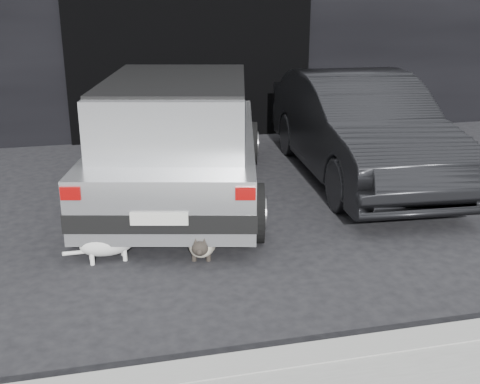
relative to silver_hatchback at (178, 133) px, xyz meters
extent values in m
plane|color=black|center=(-0.36, -1.04, -0.80)|extent=(80.00, 80.00, 0.00)
cube|color=black|center=(0.64, 2.95, 0.50)|extent=(4.00, 0.10, 2.60)
cube|color=gray|center=(0.64, -3.64, -0.74)|extent=(18.00, 0.25, 0.12)
cube|color=silver|center=(0.02, 0.10, -0.31)|extent=(2.63, 4.25, 0.63)
cube|color=silver|center=(-0.02, -0.10, 0.32)|extent=(2.12, 2.92, 0.63)
cube|color=black|center=(-0.02, -0.10, 0.32)|extent=(2.11, 2.83, 0.51)
cube|color=black|center=(-0.42, -1.75, -0.40)|extent=(1.77, 0.57, 0.18)
cube|color=black|center=(0.47, 1.95, -0.40)|extent=(1.77, 0.57, 0.18)
cube|color=silver|center=(-0.44, -1.84, -0.34)|extent=(0.52, 0.14, 0.12)
cube|color=#8C0707|center=(-1.20, -1.65, -0.09)|extent=(0.18, 0.07, 0.12)
cube|color=#8C0707|center=(0.32, -2.01, -0.09)|extent=(0.18, 0.07, 0.12)
cube|color=black|center=(-0.02, -0.10, 0.65)|extent=(2.06, 2.67, 0.03)
cylinder|color=black|center=(-1.14, -1.08, -0.50)|extent=(0.36, 0.64, 0.61)
cylinder|color=slate|center=(-1.26, -1.05, -0.50)|extent=(0.10, 0.33, 0.33)
cylinder|color=black|center=(0.53, -1.48, -0.50)|extent=(0.36, 0.64, 0.61)
cylinder|color=slate|center=(0.65, -1.51, -0.50)|extent=(0.10, 0.33, 0.33)
cylinder|color=black|center=(-0.50, 1.63, -0.50)|extent=(0.36, 0.64, 0.61)
cylinder|color=slate|center=(-0.61, 1.66, -0.50)|extent=(0.10, 0.33, 0.33)
cylinder|color=black|center=(1.18, 1.23, -0.50)|extent=(0.36, 0.64, 0.61)
cylinder|color=slate|center=(1.30, 1.20, -0.50)|extent=(0.10, 0.33, 0.33)
imported|color=black|center=(2.43, 0.26, -0.12)|extent=(1.75, 4.26, 1.37)
ellipsoid|color=beige|center=(-0.02, -1.67, -0.69)|extent=(0.40, 0.59, 0.21)
ellipsoid|color=beige|center=(-0.05, -1.80, -0.66)|extent=(0.28, 0.28, 0.20)
ellipsoid|color=black|center=(-0.09, -1.93, -0.62)|extent=(0.18, 0.17, 0.14)
sphere|color=black|center=(-0.10, -1.99, -0.63)|extent=(0.06, 0.06, 0.06)
cone|color=black|center=(-0.05, -1.93, -0.56)|extent=(0.06, 0.07, 0.07)
cone|color=black|center=(-0.12, -1.91, -0.56)|extent=(0.06, 0.07, 0.07)
cylinder|color=black|center=(0.01, -1.84, -0.77)|extent=(0.04, 0.04, 0.07)
cylinder|color=black|center=(-0.12, -1.80, -0.77)|extent=(0.04, 0.04, 0.07)
cylinder|color=black|center=(0.09, -1.53, -0.77)|extent=(0.04, 0.04, 0.07)
cylinder|color=black|center=(-0.04, -1.49, -0.77)|extent=(0.04, 0.04, 0.07)
cylinder|color=black|center=(0.05, -1.38, -0.72)|extent=(0.07, 0.30, 0.09)
ellipsoid|color=silver|center=(-0.91, -1.59, -0.64)|extent=(0.53, 0.29, 0.22)
ellipsoid|color=silver|center=(-0.79, -1.58, -0.62)|extent=(0.24, 0.24, 0.19)
ellipsoid|color=white|center=(-0.65, -1.58, -0.54)|extent=(0.14, 0.15, 0.13)
sphere|color=white|center=(-0.59, -1.57, -0.55)|extent=(0.06, 0.06, 0.06)
cone|color=white|center=(-0.67, -1.54, -0.48)|extent=(0.06, 0.05, 0.07)
cone|color=white|center=(-0.66, -1.61, -0.48)|extent=(0.06, 0.05, 0.07)
cylinder|color=white|center=(-0.77, -1.52, -0.74)|extent=(0.04, 0.04, 0.13)
cylinder|color=white|center=(-0.76, -1.65, -0.74)|extent=(0.04, 0.04, 0.13)
cylinder|color=white|center=(-1.07, -1.54, -0.74)|extent=(0.04, 0.04, 0.13)
cylinder|color=white|center=(-1.06, -1.67, -0.74)|extent=(0.04, 0.04, 0.13)
cylinder|color=white|center=(-1.19, -1.61, -0.69)|extent=(0.27, 0.15, 0.08)
ellipsoid|color=gray|center=(-1.00, -1.62, -0.62)|extent=(0.19, 0.15, 0.09)
camera|label=1|loc=(-0.89, -6.91, 1.67)|focal=45.00mm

